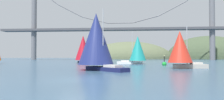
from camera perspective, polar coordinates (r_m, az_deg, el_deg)
name	(u,v)px	position (r m, az deg, el deg)	size (l,w,h in m)	color
ground_plane	(73,80)	(21.34, -10.36, -7.84)	(360.00, 360.00, 0.00)	#385670
headland_right	(208,59)	(164.74, 24.20, -2.15)	(57.45, 44.00, 32.15)	#425138
headland_center	(129,59)	(155.48, 4.68, -2.33)	(61.46, 44.00, 24.62)	#5B6647
suspension_bridge	(120,26)	(116.70, 2.12, 6.43)	(132.63, 6.00, 41.62)	slate
sailboat_scarlet_sail	(181,48)	(41.34, 17.83, 0.50)	(7.48, 4.91, 7.86)	#B7B2A8
sailboat_crimson_sail	(83,49)	(68.60, -7.61, 0.39)	(8.61, 8.90, 9.41)	navy
sailboat_teal_sail	(137,49)	(59.86, 6.72, 0.22)	(8.52, 5.39, 9.05)	white
sailboat_navy_sail	(96,40)	(35.19, -4.16, 2.72)	(9.74, 9.53, 9.82)	#191E4C
channel_buoy	(164,64)	(52.88, 13.76, -3.59)	(1.10, 1.10, 2.64)	green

